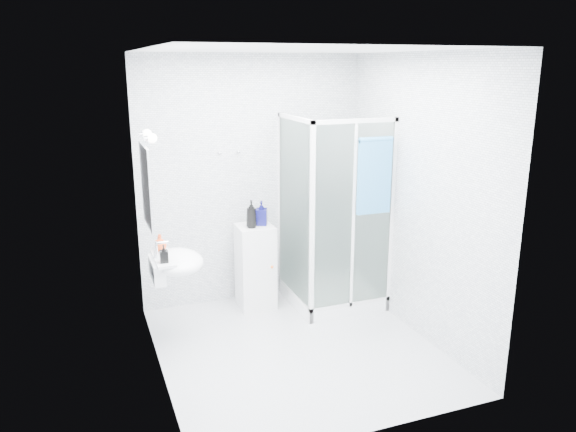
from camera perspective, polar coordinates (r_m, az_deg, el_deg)
name	(u,v)px	position (r m, az deg, el deg)	size (l,w,h in m)	color
room	(297,210)	(4.75, 0.93, 0.66)	(2.40, 2.60, 2.60)	silver
shower_enclosure	(329,265)	(5.93, 4.19, -5.01)	(0.90, 0.95, 2.00)	white
wall_basin	(174,263)	(5.07, -11.47, -4.68)	(0.46, 0.56, 0.35)	white
mirror	(146,186)	(4.85, -14.22, 2.92)	(0.02, 0.60, 0.70)	white
vanity_lights	(149,136)	(4.79, -13.96, 7.89)	(0.10, 0.40, 0.08)	silver
wall_hooks	(229,152)	(5.78, -6.02, 6.43)	(0.23, 0.06, 0.03)	silver
storage_cabinet	(256,266)	(5.90, -3.32, -5.14)	(0.37, 0.40, 0.89)	white
hand_towel	(375,174)	(5.43, 8.79, 4.24)	(0.35, 0.05, 0.74)	#3280BD
shampoo_bottle_a	(251,214)	(5.67, -3.74, 0.19)	(0.11, 0.11, 0.28)	black
shampoo_bottle_b	(261,213)	(5.77, -2.72, 0.30)	(0.11, 0.12, 0.25)	#0C0D4D
soap_dispenser_orange	(160,243)	(5.18, -12.90, -2.65)	(0.12, 0.12, 0.15)	#E6491B
soap_dispenser_black	(164,254)	(4.87, -12.50, -3.77)	(0.07, 0.07, 0.15)	black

